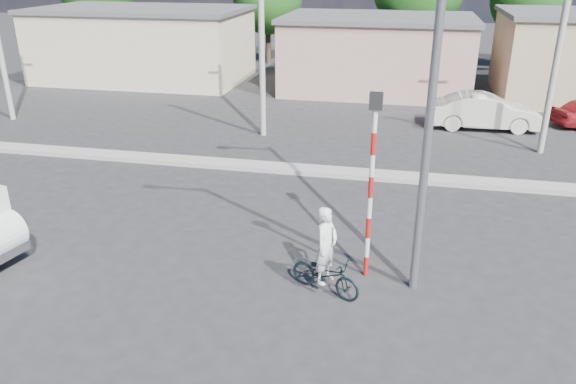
% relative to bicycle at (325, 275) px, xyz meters
% --- Properties ---
extents(ground_plane, '(120.00, 120.00, 0.00)m').
position_rel_bicycle_xyz_m(ground_plane, '(-2.37, -0.58, -0.45)').
color(ground_plane, '#2A2A2D').
rests_on(ground_plane, ground).
extents(median, '(40.00, 0.80, 0.16)m').
position_rel_bicycle_xyz_m(median, '(-2.37, 7.42, -0.37)').
color(median, '#99968E').
rests_on(median, ground).
extents(bicycle, '(1.82, 1.25, 0.91)m').
position_rel_bicycle_xyz_m(bicycle, '(0.00, 0.00, 0.00)').
color(bicycle, black).
rests_on(bicycle, ground).
extents(cyclist, '(0.65, 0.76, 1.77)m').
position_rel_bicycle_xyz_m(cyclist, '(0.00, 0.00, 0.43)').
color(cyclist, white).
rests_on(cyclist, ground).
extents(car_cream, '(4.68, 1.81, 1.52)m').
position_rel_bicycle_xyz_m(car_cream, '(4.81, 14.38, 0.31)').
color(car_cream, silver).
rests_on(car_cream, ground).
extents(traffic_pole, '(0.28, 0.18, 4.36)m').
position_rel_bicycle_xyz_m(traffic_pole, '(0.83, 0.92, 2.14)').
color(traffic_pole, red).
rests_on(traffic_pole, ground).
extents(streetlight, '(2.34, 0.22, 9.00)m').
position_rel_bicycle_xyz_m(streetlight, '(1.76, 0.62, 4.51)').
color(streetlight, slate).
rests_on(streetlight, ground).
extents(building_row, '(37.80, 7.30, 4.44)m').
position_rel_bicycle_xyz_m(building_row, '(-1.28, 21.42, 1.68)').
color(building_row, beige).
rests_on(building_row, ground).
extents(utility_poles, '(35.40, 0.24, 8.00)m').
position_rel_bicycle_xyz_m(utility_poles, '(0.88, 11.42, 3.62)').
color(utility_poles, '#99968E').
rests_on(utility_poles, ground).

